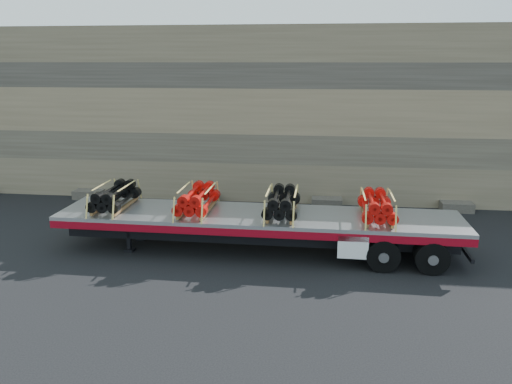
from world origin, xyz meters
TOP-DOWN VIEW (x-y plane):
  - ground at (0.00, 0.00)m, footprint 120.00×120.00m
  - rock_wall at (0.00, 6.50)m, footprint 44.00×3.00m
  - trailer at (-0.17, -0.42)m, footprint 12.13×2.44m
  - bundle_front at (-4.65, -0.38)m, footprint 1.00×1.98m
  - bundle_midfront at (-2.02, -0.40)m, footprint 1.03×2.02m
  - bundle_midrear at (0.56, -0.43)m, footprint 1.01×2.00m
  - bundle_rear at (3.33, -0.45)m, footprint 0.99×1.96m

SIDE VIEW (x-z plane):
  - ground at x=0.00m, z-range 0.00..0.00m
  - trailer at x=-0.17m, z-range 0.00..1.21m
  - bundle_rear at x=3.33m, z-range 1.21..1.90m
  - bundle_front at x=-4.65m, z-range 1.21..1.91m
  - bundle_midrear at x=0.56m, z-range 1.21..1.92m
  - bundle_midfront at x=-2.02m, z-range 1.21..1.92m
  - rock_wall at x=0.00m, z-range 0.00..7.00m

